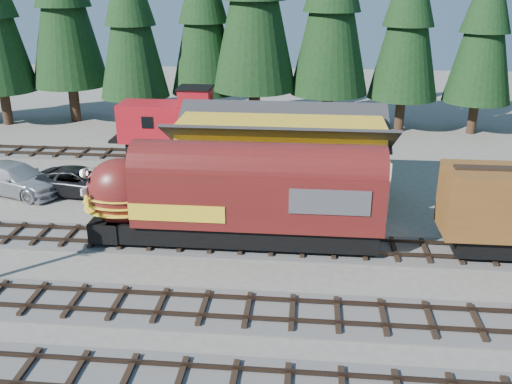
# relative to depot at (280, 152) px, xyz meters

# --- Properties ---
(ground) EXTENTS (120.00, 120.00, 0.00)m
(ground) POSITION_rel_depot_xyz_m (0.00, -10.50, -2.96)
(ground) COLOR #6B665B
(ground) RESTS_ON ground
(track_siding) EXTENTS (68.00, 3.20, 0.33)m
(track_siding) POSITION_rel_depot_xyz_m (10.00, -6.50, -2.90)
(track_siding) COLOR #4C4947
(track_siding) RESTS_ON ground
(track_spur) EXTENTS (32.00, 3.20, 0.33)m
(track_spur) POSITION_rel_depot_xyz_m (-10.00, 7.50, -2.90)
(track_spur) COLOR #4C4947
(track_spur) RESTS_ON ground
(depot) EXTENTS (12.80, 7.00, 5.30)m
(depot) POSITION_rel_depot_xyz_m (0.00, 0.00, 0.00)
(depot) COLOR gold
(depot) RESTS_ON ground
(conifer_backdrop) EXTENTS (79.69, 22.69, 16.97)m
(conifer_backdrop) POSITION_rel_depot_xyz_m (5.96, 14.05, 7.00)
(conifer_backdrop) COLOR black
(conifer_backdrop) RESTS_ON ground
(locomotive) EXTENTS (14.84, 2.95, 4.03)m
(locomotive) POSITION_rel_depot_xyz_m (-2.30, -6.50, -0.58)
(locomotive) COLOR black
(locomotive) RESTS_ON ground
(caboose) EXTENTS (9.24, 2.68, 4.80)m
(caboose) POSITION_rel_depot_xyz_m (-7.36, 7.50, -0.55)
(caboose) COLOR black
(caboose) RESTS_ON ground
(pickup_truck_a) EXTENTS (6.19, 3.35, 1.65)m
(pickup_truck_a) POSITION_rel_depot_xyz_m (-12.25, -0.41, -2.14)
(pickup_truck_a) COLOR black
(pickup_truck_a) RESTS_ON ground
(pickup_truck_b) EXTENTS (6.93, 4.45, 1.87)m
(pickup_truck_b) POSITION_rel_depot_xyz_m (-16.30, -0.65, -2.03)
(pickup_truck_b) COLOR #9FA2A7
(pickup_truck_b) RESTS_ON ground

